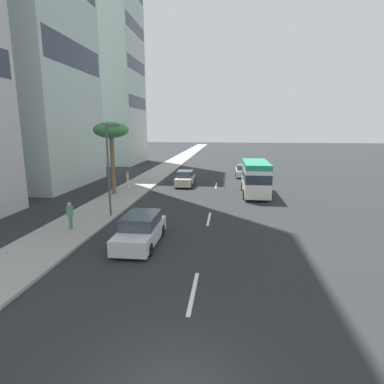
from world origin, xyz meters
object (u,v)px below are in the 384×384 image
Objects in this scene: car_third at (141,230)px; pedestrian_near_lamp at (127,179)px; car_fourth at (244,171)px; street_lamp at (109,159)px; car_second at (185,179)px; minibus_lead at (255,177)px; pedestrian_by_tree at (70,214)px; palm_tree at (111,132)px.

pedestrian_near_lamp reaches higher than car_third.
car_fourth is 0.71× the size of street_lamp.
pedestrian_near_lamp is 10.24m from street_lamp.
car_second is 0.65× the size of street_lamp.
pedestrian_near_lamp is at bearing 86.46° from minibus_lead.
car_fourth is 2.68× the size of pedestrian_by_tree.
pedestrian_near_lamp is (-10.36, 11.98, 0.35)m from car_fourth.
car_third is at bearing -14.03° from pedestrian_near_lamp.
car_second is 16.61m from pedestrian_by_tree.
pedestrian_by_tree is at bearing 156.77° from street_lamp.
car_fourth is 2.60× the size of pedestrian_near_lamp.
car_second is at bearing 61.40° from minibus_lead.
palm_tree reaches higher than street_lamp.
palm_tree is (-2.52, 0.49, 4.68)m from pedestrian_near_lamp.
car_second is 2.38× the size of pedestrian_near_lamp.
car_fourth is at bearing 164.96° from car_third.
palm_tree is (-12.88, 12.46, 5.04)m from car_fourth.
pedestrian_by_tree is (1.47, 4.74, 0.31)m from car_third.
car_third is 14.05m from palm_tree.
pedestrian_by_tree is 11.36m from palm_tree.
street_lamp is (-7.08, -2.49, -1.72)m from palm_tree.
minibus_lead is 1.05× the size of street_lamp.
minibus_lead reaches higher than car_second.
minibus_lead is at bearing 55.68° from pedestrian_by_tree.
minibus_lead is at bearing 61.40° from car_second.
pedestrian_near_lamp is (0.78, 12.51, -0.60)m from minibus_lead.
minibus_lead is 11.19m from car_fourth.
pedestrian_by_tree is 4.60m from street_lamp.
street_lamp is at bearing 153.43° from car_fourth.
minibus_lead reaches higher than car_third.
minibus_lead reaches higher than pedestrian_by_tree.
car_second is 9.79m from car_fourth.
pedestrian_near_lamp is (14.27, 5.36, 0.34)m from car_third.
car_second is 13.55m from street_lamp.
minibus_lead is 13.74m from palm_tree.
pedestrian_by_tree is at bearing -173.82° from palm_tree.
pedestrian_near_lamp is at bearing -60.13° from car_second.
street_lamp is (-19.95, 9.98, 3.32)m from car_fourth.
car_second is at bearing 83.64° from pedestrian_by_tree.
car_third is 1.05× the size of car_fourth.
pedestrian_near_lamp is at bearing 130.85° from car_fourth.
car_third is at bearing -153.53° from palm_tree.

